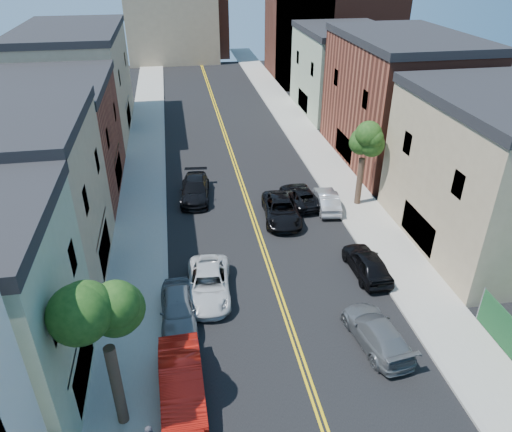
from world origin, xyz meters
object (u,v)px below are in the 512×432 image
grey_car_right (377,332)px  silver_car_right (327,200)px  white_pickup (209,284)px  red_sedan (182,382)px  dark_car_right_far (300,196)px  grey_car_left (178,308)px  black_car_left (195,189)px  black_suv_lane (281,210)px  black_car_right (367,263)px

grey_car_right → silver_car_right: 13.52m
white_pickup → grey_car_right: white_pickup is taller
red_sedan → silver_car_right: bearing=52.2°
red_sedan → dark_car_right_far: red_sedan is taller
grey_car_left → black_car_left: size_ratio=0.87×
silver_car_right → grey_car_left: bearing=49.7°
grey_car_left → black_car_left: 13.47m
white_pickup → silver_car_right: bearing=47.3°
grey_car_right → red_sedan: bearing=2.4°
silver_car_right → black_suv_lane: (-3.58, -0.91, 0.05)m
white_pickup → red_sedan: bearing=-99.0°
grey_car_left → red_sedan: bearing=-90.5°
black_car_right → dark_car_right_far: bearing=-81.9°
grey_car_right → dark_car_right_far: grey_car_right is taller
red_sedan → white_pickup: bearing=74.1°
white_pickup → dark_car_right_far: 12.10m
red_sedan → grey_car_right: bearing=8.0°
white_pickup → black_suv_lane: 9.37m
grey_car_right → black_car_right: black_car_right is taller
black_car_left → black_suv_lane: black_car_left is taller
dark_car_right_far → red_sedan: bearing=53.2°
red_sedan → grey_car_left: 4.86m
black_car_left → grey_car_right: bearing=-59.7°
red_sedan → grey_car_right: (9.30, 1.55, -0.16)m
dark_car_right_far → black_car_left: bearing=-22.7°
black_car_right → black_suv_lane: black_car_right is taller
grey_car_right → grey_car_left: bearing=-26.7°
black_car_right → black_car_left: bearing=-52.7°
dark_car_right_far → silver_car_right: bearing=140.8°
grey_car_right → dark_car_right_far: size_ratio=1.04×
silver_car_right → dark_car_right_far: 2.02m
white_pickup → grey_car_left: grey_car_left is taller
grey_car_right → black_suv_lane: 12.64m
red_sedan → black_suv_lane: bearing=60.7°
grey_car_left → black_car_right: 11.13m
white_pickup → silver_car_right: white_pickup is taller
dark_car_right_far → grey_car_left: bearing=43.5°
white_pickup → grey_car_right: size_ratio=1.07×
black_car_left → black_suv_lane: size_ratio=0.99×
black_car_left → silver_car_right: size_ratio=1.25×
black_car_right → black_suv_lane: 7.91m
grey_car_right → silver_car_right: bearing=-104.3°
white_pickup → grey_car_left: (-1.70, -1.77, 0.05)m
black_car_left → black_suv_lane: 7.08m
black_car_right → black_suv_lane: bearing=-65.7°
red_sedan → grey_car_left: red_sedan is taller
white_pickup → grey_car_left: bearing=-128.4°
red_sedan → white_pickup: red_sedan is taller
black_car_right → grey_car_left: bearing=8.9°
black_suv_lane → white_pickup: bearing=-122.4°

